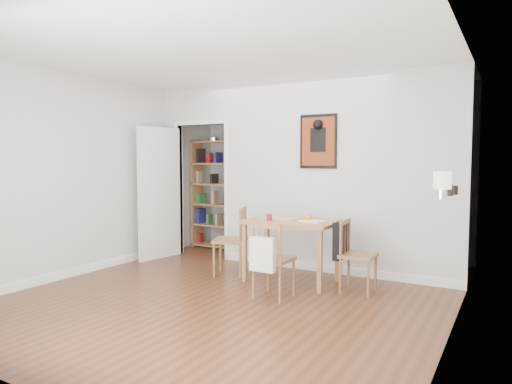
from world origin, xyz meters
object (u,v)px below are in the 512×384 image
Objects in this scene: orange_fruit at (308,217)px; notebook at (313,221)px; red_glass at (269,217)px; ceramic_jar_a at (449,190)px; chair_front at (273,259)px; bookshelf at (214,195)px; ceramic_jar_b at (454,190)px; fireplace at (447,254)px; chair_right at (357,255)px; mantel_lamp at (442,182)px; dining_table at (291,228)px; chair_left at (230,241)px.

notebook is at bearing -35.47° from orange_fruit.
red_glass is 0.28× the size of notebook.
red_glass is at bearing 174.86° from ceramic_jar_a.
bookshelf reaches higher than chair_front.
bookshelf reaches higher than ceramic_jar_b.
ceramic_jar_b is (2.08, -0.01, 0.40)m from red_glass.
chair_front is 10.07× the size of red_glass.
fireplace is 1.65m from notebook.
ceramic_jar_b is (3.97, -1.51, 0.29)m from bookshelf.
chair_right is at bearing -11.04° from orange_fruit.
mantel_lamp reaches higher than orange_fruit.
chair_right is at bearing -6.54° from notebook.
ceramic_jar_a is at bearing -10.39° from dining_table.
bookshelf reaches higher than notebook.
notebook is at bearing 173.46° from chair_right.
red_glass is 0.99× the size of orange_fruit.
fireplace is (1.00, -0.41, 0.19)m from chair_right.
mantel_lamp is (0.98, -0.71, 0.88)m from chair_right.
notebook is 3.23× the size of ceramic_jar_b.
chair_left is at bearing -169.84° from orange_fruit.
fireplace is 13.70× the size of ceramic_jar_b.
chair_left is 10.77× the size of red_glass.
mantel_lamp is (3.94, -2.11, 0.40)m from bookshelf.
dining_table is 0.60× the size of bookshelf.
ceramic_jar_b is at bearing -6.26° from chair_right.
dining_table is 0.24m from orange_fruit.
chair_front is 0.83m from notebook.
ceramic_jar_a is at bearing 99.42° from fireplace.
chair_right is at bearing -3.07° from dining_table.
red_glass is (-1.07, -0.11, 0.37)m from chair_right.
chair_left is 3.67× the size of mantel_lamp.
chair_left is at bearing -173.11° from dining_table.
chair_front is at bearing -171.13° from fireplace.
orange_fruit reaches higher than notebook.
orange_fruit reaches higher than dining_table.
chair_front is 0.77m from red_glass.
notebook is at bearing 6.20° from chair_left.
orange_fruit is at bearing 85.56° from chair_front.
dining_table is 13.31× the size of orange_fruit.
red_glass is (-0.35, 0.57, 0.38)m from chair_front.
chair_left is 1.15m from chair_front.
ceramic_jar_a reaches higher than fireplace.
chair_left is 3.03× the size of notebook.
chair_front is 1.75m from fireplace.
ceramic_jar_b is at bearing 87.83° from fireplace.
dining_table is 0.77m from chair_front.
notebook is (0.15, 0.74, 0.34)m from chair_front.
chair_left is at bearing 172.57° from fireplace.
fireplace reaches higher than chair_right.
bookshelf is (-1.27, 1.46, 0.47)m from chair_left.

